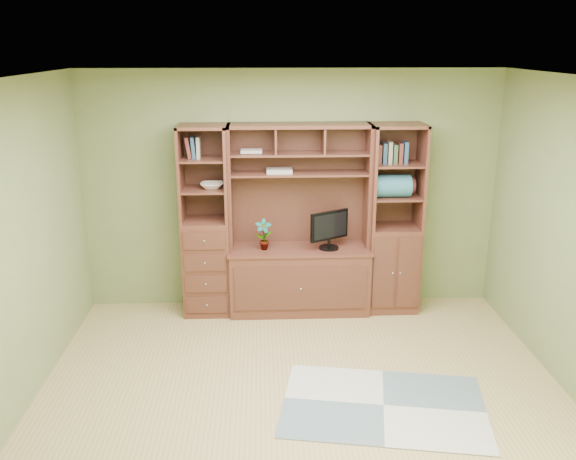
{
  "coord_description": "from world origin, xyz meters",
  "views": [
    {
      "loc": [
        -0.32,
        -4.47,
        2.85
      ],
      "look_at": [
        -0.07,
        1.2,
        1.1
      ],
      "focal_mm": 38.0,
      "sensor_mm": 36.0,
      "label": 1
    }
  ],
  "objects_px": {
    "left_tower": "(206,222)",
    "right_tower": "(394,220)",
    "monitor": "(329,223)",
    "center_hutch": "(300,222)"
  },
  "relations": [
    {
      "from": "left_tower",
      "to": "monitor",
      "type": "distance_m",
      "value": 1.32
    },
    {
      "from": "center_hutch",
      "to": "monitor",
      "type": "relative_size",
      "value": 3.57
    },
    {
      "from": "center_hutch",
      "to": "monitor",
      "type": "bearing_deg",
      "value": -6.35
    },
    {
      "from": "center_hutch",
      "to": "left_tower",
      "type": "relative_size",
      "value": 1.0
    },
    {
      "from": "monitor",
      "to": "left_tower",
      "type": "bearing_deg",
      "value": 146.77
    },
    {
      "from": "center_hutch",
      "to": "right_tower",
      "type": "xyz_separation_m",
      "value": [
        1.02,
        0.04,
        0.0
      ]
    },
    {
      "from": "left_tower",
      "to": "right_tower",
      "type": "xyz_separation_m",
      "value": [
        2.02,
        0.0,
        0.0
      ]
    },
    {
      "from": "left_tower",
      "to": "right_tower",
      "type": "height_order",
      "value": "same"
    },
    {
      "from": "left_tower",
      "to": "monitor",
      "type": "xyz_separation_m",
      "value": [
        1.31,
        -0.07,
        -0.01
      ]
    },
    {
      "from": "monitor",
      "to": "center_hutch",
      "type": "bearing_deg",
      "value": 143.69
    }
  ]
}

